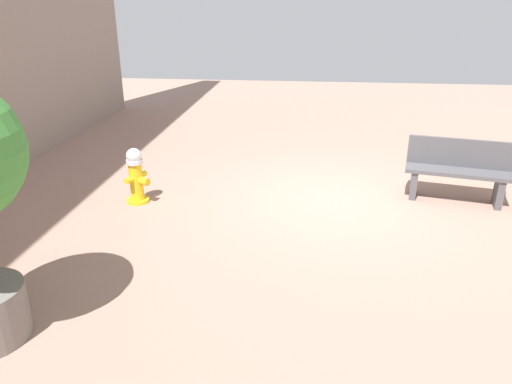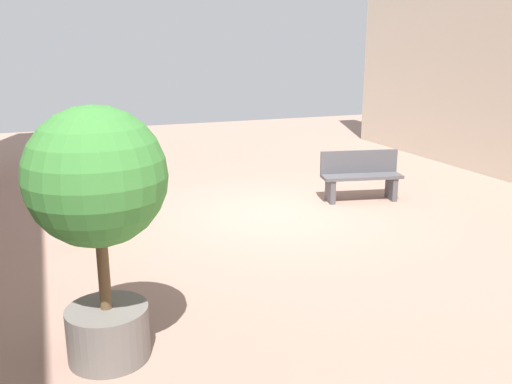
{
  "view_description": "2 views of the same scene",
  "coord_description": "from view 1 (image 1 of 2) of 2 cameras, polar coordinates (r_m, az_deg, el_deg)",
  "views": [
    {
      "loc": [
        0.36,
        7.05,
        2.93
      ],
      "look_at": [
        0.88,
        2.46,
        1.07
      ],
      "focal_mm": 33.68,
      "sensor_mm": 36.0,
      "label": 1
    },
    {
      "loc": [
        3.63,
        8.6,
        2.93
      ],
      "look_at": [
        0.95,
        1.67,
        0.91
      ],
      "focal_mm": 38.4,
      "sensor_mm": 36.0,
      "label": 2
    }
  ],
  "objects": [
    {
      "name": "ground_plane",
      "position": [
        7.65,
        8.65,
        -0.87
      ],
      "size": [
        23.4,
        23.4,
        0.0
      ],
      "primitive_type": "plane",
      "color": "#9E7A6B"
    },
    {
      "name": "fire_hydrant",
      "position": [
        7.53,
        -14.06,
        1.89
      ],
      "size": [
        0.41,
        0.43,
        0.87
      ],
      "color": "gold",
      "rests_on": "ground_plane"
    },
    {
      "name": "bench_near",
      "position": [
        8.02,
        22.83,
        2.44
      ],
      "size": [
        1.59,
        0.75,
        0.95
      ],
      "color": "#4C4C51",
      "rests_on": "ground_plane"
    }
  ]
}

